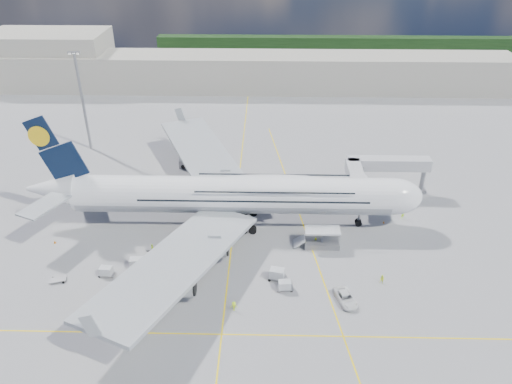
{
  "coord_description": "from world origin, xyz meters",
  "views": [
    {
      "loc": [
        6.4,
        -73.95,
        55.91
      ],
      "look_at": [
        4.52,
        8.0,
        8.59
      ],
      "focal_mm": 35.0,
      "sensor_mm": 36.0,
      "label": 1
    }
  ],
  "objects_px": {
    "crew_nose": "(403,214)",
    "cone_tail": "(55,242)",
    "dolly_row_b": "(137,263)",
    "service_van": "(346,298)",
    "airliner": "(234,194)",
    "cone_wing_left_outer": "(209,152)",
    "baggage_tug": "(209,245)",
    "crew_wing": "(152,248)",
    "catering_truck_inner": "(213,183)",
    "cone_wing_right_outer": "(147,306)",
    "cargo_loader": "(321,240)",
    "crew_loader": "(382,279)",
    "dolly_row_a": "(106,271)",
    "catering_truck_outer": "(192,160)",
    "light_mast": "(83,101)",
    "crew_tug": "(234,306)",
    "dolly_row_c": "(155,248)",
    "cone_wing_right_inner": "(174,274)",
    "dolly_nose_near": "(285,285)",
    "dolly_back": "(58,280)",
    "crew_van": "(316,241)",
    "dolly_nose_far": "(277,274)",
    "cone_nose": "(384,222)"
  },
  "relations": [
    {
      "from": "light_mast",
      "to": "dolly_nose_far",
      "type": "relative_size",
      "value": 7.11
    },
    {
      "from": "crew_loader",
      "to": "cone_wing_right_outer",
      "type": "relative_size",
      "value": 3.03
    },
    {
      "from": "cone_wing_left_outer",
      "to": "cone_tail",
      "type": "bearing_deg",
      "value": -122.25
    },
    {
      "from": "dolly_nose_far",
      "to": "crew_tug",
      "type": "relative_size",
      "value": 2.02
    },
    {
      "from": "baggage_tug",
      "to": "crew_wing",
      "type": "xyz_separation_m",
      "value": [
        -10.35,
        -1.69,
        0.22
      ]
    },
    {
      "from": "cargo_loader",
      "to": "dolly_row_c",
      "type": "height_order",
      "value": "cargo_loader"
    },
    {
      "from": "catering_truck_inner",
      "to": "service_van",
      "type": "relative_size",
      "value": 1.43
    },
    {
      "from": "cargo_loader",
      "to": "dolly_nose_near",
      "type": "distance_m",
      "value": 14.53
    },
    {
      "from": "airliner",
      "to": "cone_wing_right_inner",
      "type": "height_order",
      "value": "airliner"
    },
    {
      "from": "catering_truck_inner",
      "to": "cone_wing_right_outer",
      "type": "relative_size",
      "value": 13.92
    },
    {
      "from": "dolly_nose_far",
      "to": "cone_nose",
      "type": "distance_m",
      "value": 28.27
    },
    {
      "from": "catering_truck_inner",
      "to": "dolly_row_c",
      "type": "bearing_deg",
      "value": -104.37
    },
    {
      "from": "airliner",
      "to": "cone_wing_left_outer",
      "type": "relative_size",
      "value": 134.9
    },
    {
      "from": "crew_nose",
      "to": "service_van",
      "type": "bearing_deg",
      "value": -143.28
    },
    {
      "from": "dolly_nose_near",
      "to": "crew_loader",
      "type": "distance_m",
      "value": 16.68
    },
    {
      "from": "dolly_row_b",
      "to": "crew_nose",
      "type": "bearing_deg",
      "value": 13.37
    },
    {
      "from": "service_van",
      "to": "cone_wing_right_inner",
      "type": "bearing_deg",
      "value": 152.01
    },
    {
      "from": "dolly_row_c",
      "to": "baggage_tug",
      "type": "relative_size",
      "value": 1.25
    },
    {
      "from": "dolly_row_a",
      "to": "cone_wing_left_outer",
      "type": "height_order",
      "value": "dolly_row_a"
    },
    {
      "from": "dolly_row_c",
      "to": "catering_truck_inner",
      "type": "distance_m",
      "value": 23.68
    },
    {
      "from": "service_van",
      "to": "crew_van",
      "type": "xyz_separation_m",
      "value": [
        -3.6,
        15.66,
        0.0
      ]
    },
    {
      "from": "cargo_loader",
      "to": "catering_truck_inner",
      "type": "height_order",
      "value": "catering_truck_inner"
    },
    {
      "from": "dolly_row_b",
      "to": "service_van",
      "type": "relative_size",
      "value": 0.59
    },
    {
      "from": "dolly_row_c",
      "to": "crew_van",
      "type": "relative_size",
      "value": 2.2
    },
    {
      "from": "crew_tug",
      "to": "cone_tail",
      "type": "xyz_separation_m",
      "value": [
        -35.25,
        17.4,
        -0.61
      ]
    },
    {
      "from": "airliner",
      "to": "crew_van",
      "type": "height_order",
      "value": "airliner"
    },
    {
      "from": "dolly_row_c",
      "to": "cone_wing_left_outer",
      "type": "relative_size",
      "value": 5.71
    },
    {
      "from": "baggage_tug",
      "to": "crew_tug",
      "type": "height_order",
      "value": "crew_tug"
    },
    {
      "from": "cargo_loader",
      "to": "crew_loader",
      "type": "xyz_separation_m",
      "value": [
        9.45,
        -10.62,
        -0.4
      ]
    },
    {
      "from": "dolly_nose_near",
      "to": "cone_nose",
      "type": "distance_m",
      "value": 29.17
    },
    {
      "from": "dolly_row_c",
      "to": "cone_wing_right_outer",
      "type": "bearing_deg",
      "value": -86.43
    },
    {
      "from": "cone_nose",
      "to": "cone_wing_left_outer",
      "type": "relative_size",
      "value": 0.82
    },
    {
      "from": "catering_truck_outer",
      "to": "crew_nose",
      "type": "relative_size",
      "value": 3.43
    },
    {
      "from": "service_van",
      "to": "cone_wing_right_inner",
      "type": "distance_m",
      "value": 29.58
    },
    {
      "from": "dolly_row_c",
      "to": "dolly_back",
      "type": "height_order",
      "value": "dolly_row_c"
    },
    {
      "from": "cargo_loader",
      "to": "baggage_tug",
      "type": "height_order",
      "value": "cargo_loader"
    },
    {
      "from": "baggage_tug",
      "to": "cone_wing_right_outer",
      "type": "height_order",
      "value": "baggage_tug"
    },
    {
      "from": "crew_tug",
      "to": "light_mast",
      "type": "bearing_deg",
      "value": 128.02
    },
    {
      "from": "airliner",
      "to": "light_mast",
      "type": "height_order",
      "value": "light_mast"
    },
    {
      "from": "dolly_nose_near",
      "to": "cone_wing_left_outer",
      "type": "distance_m",
      "value": 55.41
    },
    {
      "from": "crew_wing",
      "to": "crew_tug",
      "type": "distance_m",
      "value": 21.81
    },
    {
      "from": "dolly_nose_near",
      "to": "crew_nose",
      "type": "relative_size",
      "value": 1.48
    },
    {
      "from": "dolly_row_b",
      "to": "service_van",
      "type": "xyz_separation_m",
      "value": [
        35.83,
        -7.95,
        -0.3
      ]
    },
    {
      "from": "crew_loader",
      "to": "dolly_nose_far",
      "type": "bearing_deg",
      "value": -137.82
    },
    {
      "from": "cone_wing_left_outer",
      "to": "cone_wing_right_inner",
      "type": "bearing_deg",
      "value": -91.24
    },
    {
      "from": "dolly_row_a",
      "to": "catering_truck_outer",
      "type": "relative_size",
      "value": 0.44
    },
    {
      "from": "crew_nose",
      "to": "cone_tail",
      "type": "bearing_deg",
      "value": 166.03
    },
    {
      "from": "dolly_row_b",
      "to": "crew_wing",
      "type": "bearing_deg",
      "value": 61.54
    },
    {
      "from": "cone_tail",
      "to": "light_mast",
      "type": "bearing_deg",
      "value": 98.44
    },
    {
      "from": "dolly_back",
      "to": "cone_wing_right_inner",
      "type": "distance_m",
      "value": 19.62
    }
  ]
}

